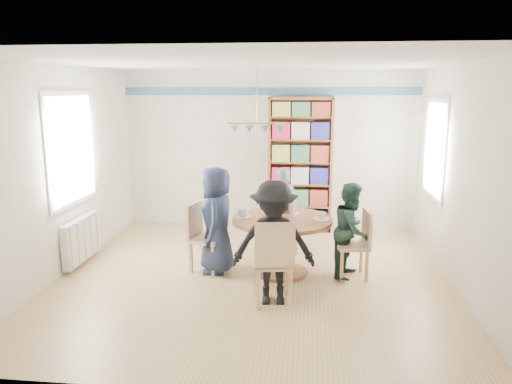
# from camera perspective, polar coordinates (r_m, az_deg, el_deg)

# --- Properties ---
(ground) EXTENTS (5.00, 5.00, 0.00)m
(ground) POSITION_cam_1_polar(r_m,az_deg,el_deg) (6.53, -0.38, -9.78)
(ground) COLOR tan
(room_shell) EXTENTS (5.00, 5.00, 5.00)m
(room_shell) POSITION_cam_1_polar(r_m,az_deg,el_deg) (7.01, -1.71, 5.62)
(room_shell) COLOR white
(room_shell) RESTS_ON ground
(radiator) EXTENTS (0.12, 1.00, 0.60)m
(radiator) POSITION_cam_1_polar(r_m,az_deg,el_deg) (7.35, -19.26, -5.10)
(radiator) COLOR silver
(radiator) RESTS_ON ground
(dining_table) EXTENTS (1.30, 1.30, 0.75)m
(dining_table) POSITION_cam_1_polar(r_m,az_deg,el_deg) (6.51, 2.98, -4.66)
(dining_table) COLOR brown
(dining_table) RESTS_ON ground
(chair_left) EXTENTS (0.49, 0.49, 0.91)m
(chair_left) POSITION_cam_1_polar(r_m,az_deg,el_deg) (6.70, -6.21, -4.76)
(chair_left) COLOR tan
(chair_left) RESTS_ON ground
(chair_right) EXTENTS (0.44, 0.44, 0.89)m
(chair_right) POSITION_cam_1_polar(r_m,az_deg,el_deg) (6.54, 11.60, -5.45)
(chair_right) COLOR tan
(chair_right) RESTS_ON ground
(chair_far) EXTENTS (0.45, 0.45, 0.90)m
(chair_far) POSITION_cam_1_polar(r_m,az_deg,el_deg) (7.48, 3.17, -2.99)
(chair_far) COLOR tan
(chair_far) RESTS_ON ground
(chair_near) EXTENTS (0.50, 0.50, 0.99)m
(chair_near) POSITION_cam_1_polar(r_m,az_deg,el_deg) (5.57, 2.06, -7.63)
(chair_near) COLOR tan
(chair_near) RESTS_ON ground
(person_left) EXTENTS (0.51, 0.72, 1.41)m
(person_left) POSITION_cam_1_polar(r_m,az_deg,el_deg) (6.56, -4.51, -3.23)
(person_left) COLOR #192238
(person_left) RESTS_ON ground
(person_right) EXTENTS (0.64, 0.72, 1.23)m
(person_right) POSITION_cam_1_polar(r_m,az_deg,el_deg) (6.53, 10.88, -4.28)
(person_right) COLOR #1A3429
(person_right) RESTS_ON ground
(person_far) EXTENTS (0.50, 0.35, 1.27)m
(person_far) POSITION_cam_1_polar(r_m,az_deg,el_deg) (7.40, 3.03, -2.02)
(person_far) COLOR gray
(person_far) RESTS_ON ground
(person_near) EXTENTS (0.96, 0.61, 1.41)m
(person_near) POSITION_cam_1_polar(r_m,az_deg,el_deg) (5.58, 2.02, -5.85)
(person_near) COLOR black
(person_near) RESTS_ON ground
(bookshelf) EXTENTS (1.07, 0.32, 2.26)m
(bookshelf) POSITION_cam_1_polar(r_m,az_deg,el_deg) (8.47, 5.07, 2.97)
(bookshelf) COLOR brown
(bookshelf) RESTS_ON ground
(tableware) EXTENTS (1.23, 1.23, 0.32)m
(tableware) POSITION_cam_1_polar(r_m,az_deg,el_deg) (6.47, 2.78, -2.35)
(tableware) COLOR white
(tableware) RESTS_ON dining_table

